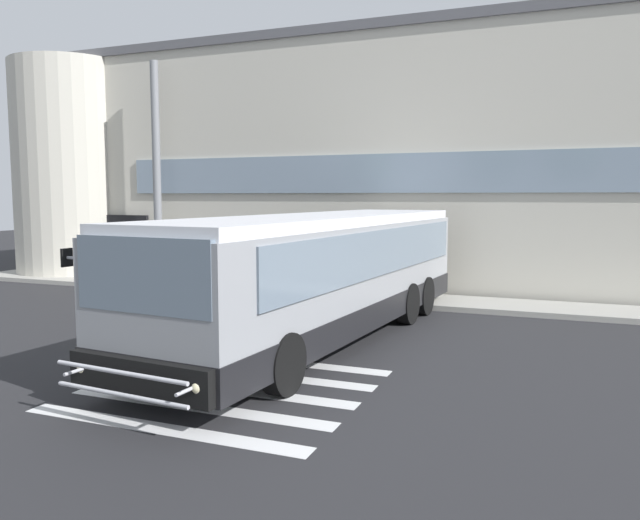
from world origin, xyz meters
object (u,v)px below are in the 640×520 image
passenger_by_doorway (189,256)px  passenger_near_column (171,255)px  entry_support_column (157,172)px  passenger_at_curb_edge (218,256)px  safety_bollard_yellow (250,285)px  bus_main_foreground (322,278)px

passenger_by_doorway → passenger_near_column: bearing=176.4°
entry_support_column → passenger_at_curb_edge: (2.56, -0.27, -2.82)m
entry_support_column → passenger_near_column: bearing=-28.7°
passenger_at_curb_edge → safety_bollard_yellow: bearing=-37.1°
safety_bollard_yellow → bus_main_foreground: bearing=-45.5°
entry_support_column → passenger_near_column: (0.80, -0.44, -2.86)m
entry_support_column → bus_main_foreground: bearing=-34.2°
bus_main_foreground → safety_bollard_yellow: (-3.87, 3.94, -0.88)m
entry_support_column → passenger_by_doorway: bearing=-17.3°
entry_support_column → bus_main_foreground: 10.54m
passenger_by_doorway → safety_bollard_yellow: size_ratio=1.86×
bus_main_foreground → safety_bollard_yellow: 5.60m
entry_support_column → passenger_by_doorway: size_ratio=4.52×
passenger_at_curb_edge → safety_bollard_yellow: (2.02, -1.53, -0.66)m
safety_bollard_yellow → passenger_by_doorway: bearing=156.4°
passenger_near_column → safety_bollard_yellow: 4.06m
bus_main_foreground → passenger_by_doorway: (-6.89, 5.26, -0.26)m
passenger_at_curb_edge → entry_support_column: bearing=173.9°
safety_bollard_yellow → entry_support_column: bearing=158.5°
entry_support_column → safety_bollard_yellow: entry_support_column is taller
bus_main_foreground → passenger_at_curb_edge: 8.04m
bus_main_foreground → passenger_at_curb_edge: (-5.89, 5.47, -0.22)m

